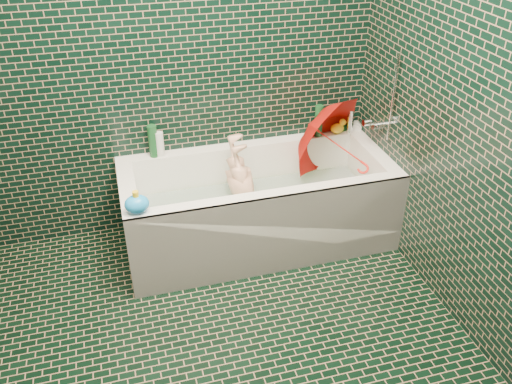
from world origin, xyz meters
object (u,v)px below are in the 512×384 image
object	(u,v)px
bathtub	(258,213)
child	(246,198)
rubber_duck	(338,127)
bath_toy	(137,204)
umbrella	(339,146)

from	to	relation	value
bathtub	child	size ratio (longest dim) A/B	2.04
child	rubber_duck	distance (m)	0.84
child	bathtub	bearing A→B (deg)	62.73
bath_toy	child	bearing A→B (deg)	9.94
child	bath_toy	xyz separation A→B (m)	(-0.70, -0.34, 0.30)
bathtub	child	xyz separation A→B (m)	(-0.07, 0.05, 0.10)
umbrella	bath_toy	xyz separation A→B (m)	(-1.34, -0.40, 0.03)
bathtub	bath_toy	world-z (taller)	bath_toy
umbrella	rubber_duck	bearing A→B (deg)	43.59
child	umbrella	size ratio (longest dim) A/B	1.41
bathtub	child	world-z (taller)	bathtub
child	bath_toy	distance (m)	0.83
child	umbrella	distance (m)	0.70
bathtub	rubber_duck	world-z (taller)	rubber_duck
umbrella	rubber_duck	world-z (taller)	umbrella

